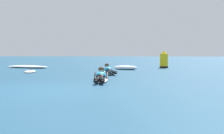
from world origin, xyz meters
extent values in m
plane|color=navy|center=(0.00, 10.00, 0.00)|extent=(120.00, 120.00, 0.00)
ellipsoid|color=silver|center=(1.54, 2.81, 0.04)|extent=(0.71, 2.14, 0.07)
ellipsoid|color=silver|center=(1.45, 3.81, 0.05)|extent=(0.20, 0.22, 0.06)
ellipsoid|color=#1E9EDB|center=(1.54, 2.86, 0.20)|extent=(0.46, 0.68, 0.34)
ellipsoid|color=black|center=(1.57, 2.49, 0.17)|extent=(0.37, 0.31, 0.20)
cylinder|color=black|center=(1.55, 1.88, 0.14)|extent=(0.17, 0.92, 0.14)
ellipsoid|color=black|center=(1.57, 1.42, 0.14)|extent=(0.12, 0.23, 0.08)
cylinder|color=black|center=(1.71, 1.89, 0.14)|extent=(0.28, 0.93, 0.14)
ellipsoid|color=black|center=(1.78, 1.44, 0.14)|extent=(0.12, 0.23, 0.08)
cylinder|color=black|center=(1.28, 3.20, 0.12)|extent=(0.14, 0.57, 0.33)
sphere|color=tan|center=(1.25, 3.57, 0.02)|extent=(0.09, 0.09, 0.09)
cylinder|color=black|center=(1.72, 3.22, 0.12)|extent=(0.14, 0.57, 0.33)
sphere|color=tan|center=(1.69, 3.57, 0.02)|extent=(0.09, 0.09, 0.09)
sphere|color=tan|center=(1.50, 3.24, 0.38)|extent=(0.21, 0.21, 0.21)
ellipsoid|color=#47331E|center=(1.50, 3.22, 0.41)|extent=(0.24, 0.22, 0.16)
ellipsoid|color=white|center=(1.43, 6.42, 0.04)|extent=(1.05, 2.14, 0.07)
ellipsoid|color=white|center=(1.16, 7.37, 0.05)|extent=(0.23, 0.24, 0.06)
ellipsoid|color=#1E9EDB|center=(1.42, 6.47, 0.20)|extent=(0.56, 0.72, 0.34)
ellipsoid|color=black|center=(1.52, 6.11, 0.17)|extent=(0.40, 0.36, 0.20)
cylinder|color=black|center=(1.60, 5.52, 0.14)|extent=(0.32, 0.89, 0.14)
ellipsoid|color=black|center=(1.69, 5.09, 0.14)|extent=(0.16, 0.24, 0.08)
cylinder|color=black|center=(1.75, 5.56, 0.14)|extent=(0.42, 0.87, 0.14)
ellipsoid|color=black|center=(1.89, 5.15, 0.14)|extent=(0.16, 0.24, 0.08)
cylinder|color=black|center=(1.11, 6.75, 0.12)|extent=(0.24, 0.58, 0.33)
sphere|color=tan|center=(1.01, 7.12, 0.02)|extent=(0.09, 0.09, 0.09)
cylinder|color=black|center=(1.54, 6.85, 0.12)|extent=(0.24, 0.58, 0.33)
sphere|color=tan|center=(1.44, 7.20, 0.02)|extent=(0.09, 0.09, 0.09)
sphere|color=tan|center=(1.31, 6.83, 0.38)|extent=(0.21, 0.21, 0.21)
ellipsoid|color=#47331E|center=(1.32, 6.82, 0.41)|extent=(0.27, 0.25, 0.16)
ellipsoid|color=white|center=(-2.82, 7.29, 0.04)|extent=(1.12, 2.04, 0.07)
cube|color=red|center=(-2.82, 7.29, 0.07)|extent=(0.51, 1.60, 0.01)
cone|color=black|center=(-3.05, 8.06, 0.01)|extent=(0.12, 0.12, 0.16)
ellipsoid|color=white|center=(2.12, 9.68, 0.13)|extent=(1.56, 0.97, 0.27)
ellipsoid|color=white|center=(2.49, 9.64, 0.09)|extent=(0.59, 0.47, 0.19)
ellipsoid|color=white|center=(1.69, 9.77, 0.07)|extent=(0.58, 0.54, 0.15)
ellipsoid|color=white|center=(-4.41, 11.04, 0.09)|extent=(3.24, 1.66, 0.18)
ellipsoid|color=white|center=(-3.62, 10.91, 0.06)|extent=(1.18, 0.86, 0.13)
ellipsoid|color=white|center=(-5.33, 11.24, 0.05)|extent=(1.17, 0.49, 0.10)
cylinder|color=yellow|center=(4.56, 12.02, 0.47)|extent=(0.53, 0.53, 0.94)
cone|color=yellow|center=(4.56, 12.02, 1.06)|extent=(0.37, 0.37, 0.24)
cylinder|color=black|center=(4.56, 12.02, 0.06)|extent=(0.56, 0.56, 0.12)
camera|label=1|loc=(2.93, -7.67, 1.03)|focal=46.96mm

